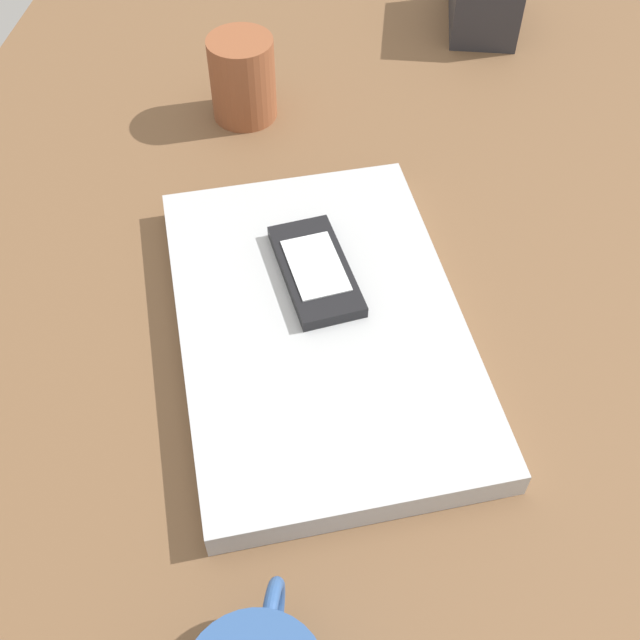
{
  "coord_description": "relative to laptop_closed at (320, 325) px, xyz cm",
  "views": [
    {
      "loc": [
        -50.98,
        -9.23,
        55.61
      ],
      "look_at": [
        -9.68,
        -4.16,
        5.0
      ],
      "focal_mm": 44.02,
      "sensor_mm": 36.0,
      "label": 1
    }
  ],
  "objects": [
    {
      "name": "desk_surface",
      "position": [
        9.68,
        4.16,
        -2.77
      ],
      "size": [
        120.0,
        80.0,
        3.0
      ],
      "primitive_type": "cube",
      "color": "brown",
      "rests_on": "ground"
    },
    {
      "name": "laptop_closed",
      "position": [
        0.0,
        0.0,
        0.0
      ],
      "size": [
        41.02,
        33.49,
        2.54
      ],
      "primitive_type": "cube",
      "rotation": [
        0.0,
        0.0,
        0.33
      ],
      "color": "#B7BABC",
      "rests_on": "desk_surface"
    },
    {
      "name": "cell_phone_on_laptop",
      "position": [
        4.57,
        0.94,
        1.87
      ],
      "size": [
        12.97,
        9.83,
        1.27
      ],
      "color": "black",
      "rests_on": "laptop_closed"
    },
    {
      "name": "pen_cup",
      "position": [
        30.04,
        12.0,
        3.24
      ],
      "size": [
        6.99,
        6.99,
        9.03
      ],
      "primitive_type": "cylinder",
      "color": "brown",
      "rests_on": "desk_surface"
    }
  ]
}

